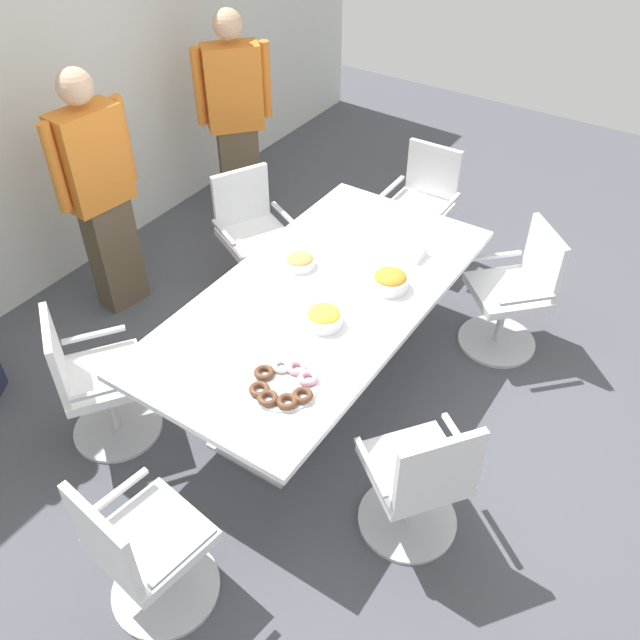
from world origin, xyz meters
The scene contains 16 objects.
ground_plane centered at (0.00, 0.00, -0.01)m, with size 10.00×10.00×0.01m, color #4C4F56.
back_wall centered at (0.00, 2.40, 1.40)m, with size 8.00×0.10×2.80m, color silver.
conference_table centered at (0.00, 0.00, 0.63)m, with size 2.40×1.20×0.75m.
office_chair_0 centered at (-1.69, -0.14, 0.41)m, with size 0.61×0.61×0.91m.
office_chair_1 centered at (-0.64, -1.02, 0.41)m, with size 0.76×0.76×0.91m.
office_chair_2 centered at (1.06, -0.86, 0.41)m, with size 0.76×0.76×0.91m.
office_chair_3 centered at (1.69, 0.15, 0.41)m, with size 0.55×0.55×0.91m.
office_chair_4 centered at (0.64, 1.02, 0.41)m, with size 0.72×0.72×0.91m.
office_chair_5 centered at (-1.07, 0.86, 0.41)m, with size 0.75×0.75×0.91m.
person_standing_1 centered at (-0.08, 1.73, 0.93)m, with size 0.62×0.27×1.77m.
person_standing_2 centered at (1.36, 1.72, 0.92)m, with size 0.51×0.46×1.77m.
snack_bowl_chips_orange centered at (0.28, -0.31, 0.81)m, with size 0.22×0.22×0.12m.
snack_bowl_chips_yellow centered at (-0.21, -0.17, 0.80)m, with size 0.21×0.21×0.11m.
snack_bowl_cookies centered at (0.17, 0.26, 0.79)m, with size 0.19×0.19×0.08m.
donut_platter centered at (-0.73, -0.26, 0.77)m, with size 0.36×0.36×0.04m.
napkin_pile centered at (0.65, -0.28, 0.78)m, with size 0.15×0.15×0.06m, color white.
Camera 1 is at (-2.64, -1.74, 3.26)m, focal length 38.16 mm.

